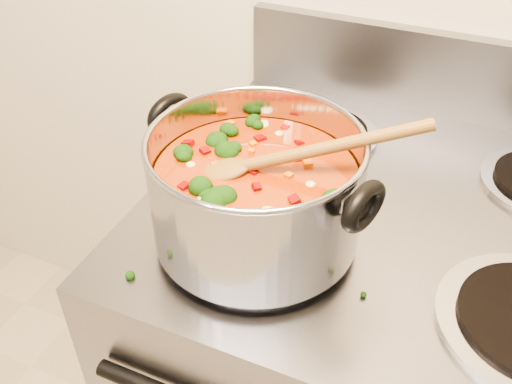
% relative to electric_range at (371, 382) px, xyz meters
% --- Properties ---
extents(electric_range, '(0.79, 0.72, 1.08)m').
position_rel_electric_range_xyz_m(electric_range, '(0.00, 0.00, 0.00)').
color(electric_range, gray).
rests_on(electric_range, ground).
extents(stockpot, '(0.35, 0.29, 0.17)m').
position_rel_electric_range_xyz_m(stockpot, '(-0.19, -0.15, 0.54)').
color(stockpot, '#A5A5AD').
rests_on(stockpot, electric_range).
extents(wooden_spoon, '(0.30, 0.14, 0.11)m').
position_rel_electric_range_xyz_m(wooden_spoon, '(-0.17, -0.15, 0.60)').
color(wooden_spoon, brown).
rests_on(wooden_spoon, stockpot).
extents(cooktop_crumbs, '(0.44, 0.17, 0.01)m').
position_rel_electric_range_xyz_m(cooktop_crumbs, '(-0.23, -0.23, 0.46)').
color(cooktop_crumbs, black).
rests_on(cooktop_crumbs, electric_range).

